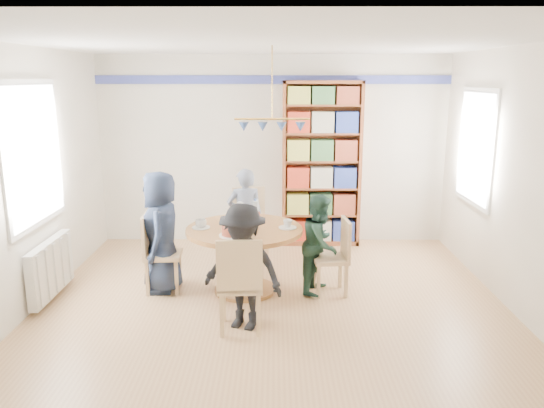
{
  "coord_description": "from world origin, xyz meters",
  "views": [
    {
      "loc": [
        0.03,
        -5.15,
        2.37
      ],
      "look_at": [
        0.0,
        0.4,
        1.05
      ],
      "focal_mm": 35.0,
      "sensor_mm": 36.0,
      "label": 1
    }
  ],
  "objects_px": {
    "radiator": "(51,268)",
    "person_left": "(161,232)",
    "chair_far": "(250,222)",
    "bookshelf": "(321,166)",
    "person_right": "(320,244)",
    "person_near": "(243,267)",
    "chair_left": "(156,249)",
    "chair_near": "(240,281)",
    "chair_right": "(337,253)",
    "person_far": "(245,217)",
    "dining_table": "(245,244)"
  },
  "relations": [
    {
      "from": "radiator",
      "to": "person_left",
      "type": "relative_size",
      "value": 0.73
    },
    {
      "from": "radiator",
      "to": "person_left",
      "type": "distance_m",
      "value": 1.24
    },
    {
      "from": "chair_far",
      "to": "bookshelf",
      "type": "height_order",
      "value": "bookshelf"
    },
    {
      "from": "person_right",
      "to": "person_near",
      "type": "height_order",
      "value": "person_near"
    },
    {
      "from": "chair_left",
      "to": "chair_near",
      "type": "xyz_separation_m",
      "value": [
        1.01,
        -1.03,
        0.03
      ]
    },
    {
      "from": "chair_right",
      "to": "chair_far",
      "type": "xyz_separation_m",
      "value": [
        -1.02,
        1.07,
        0.07
      ]
    },
    {
      "from": "person_far",
      "to": "bookshelf",
      "type": "relative_size",
      "value": 0.54
    },
    {
      "from": "chair_far",
      "to": "person_left",
      "type": "height_order",
      "value": "person_left"
    },
    {
      "from": "person_right",
      "to": "person_left",
      "type": "bearing_deg",
      "value": 109.49
    },
    {
      "from": "chair_near",
      "to": "chair_far",
      "type": "bearing_deg",
      "value": 90.01
    },
    {
      "from": "chair_right",
      "to": "bookshelf",
      "type": "distance_m",
      "value": 1.99
    },
    {
      "from": "chair_far",
      "to": "chair_left",
      "type": "bearing_deg",
      "value": -135.2
    },
    {
      "from": "chair_right",
      "to": "chair_near",
      "type": "bearing_deg",
      "value": -136.36
    },
    {
      "from": "person_left",
      "to": "chair_right",
      "type": "bearing_deg",
      "value": 82.15
    },
    {
      "from": "chair_right",
      "to": "person_near",
      "type": "height_order",
      "value": "person_near"
    },
    {
      "from": "dining_table",
      "to": "person_left",
      "type": "height_order",
      "value": "person_left"
    },
    {
      "from": "chair_far",
      "to": "chair_near",
      "type": "bearing_deg",
      "value": -89.99
    },
    {
      "from": "radiator",
      "to": "chair_far",
      "type": "bearing_deg",
      "value": 30.32
    },
    {
      "from": "radiator",
      "to": "chair_left",
      "type": "height_order",
      "value": "chair_left"
    },
    {
      "from": "person_right",
      "to": "bookshelf",
      "type": "distance_m",
      "value": 1.92
    },
    {
      "from": "chair_far",
      "to": "person_far",
      "type": "height_order",
      "value": "person_far"
    },
    {
      "from": "person_near",
      "to": "bookshelf",
      "type": "xyz_separation_m",
      "value": [
        0.96,
        2.73,
        0.53
      ]
    },
    {
      "from": "chair_left",
      "to": "person_left",
      "type": "xyz_separation_m",
      "value": [
        0.06,
        0.01,
        0.2
      ]
    },
    {
      "from": "dining_table",
      "to": "person_right",
      "type": "bearing_deg",
      "value": 0.98
    },
    {
      "from": "person_right",
      "to": "radiator",
      "type": "bearing_deg",
      "value": 114.56
    },
    {
      "from": "chair_left",
      "to": "bookshelf",
      "type": "distance_m",
      "value": 2.78
    },
    {
      "from": "person_far",
      "to": "person_near",
      "type": "relative_size",
      "value": 1.02
    },
    {
      "from": "chair_near",
      "to": "person_far",
      "type": "bearing_deg",
      "value": 91.68
    },
    {
      "from": "dining_table",
      "to": "chair_far",
      "type": "relative_size",
      "value": 1.33
    },
    {
      "from": "person_left",
      "to": "chair_left",
      "type": "bearing_deg",
      "value": -82.86
    },
    {
      "from": "chair_left",
      "to": "bookshelf",
      "type": "bearing_deg",
      "value": 42.07
    },
    {
      "from": "chair_left",
      "to": "person_far",
      "type": "relative_size",
      "value": 0.71
    },
    {
      "from": "chair_near",
      "to": "person_near",
      "type": "distance_m",
      "value": 0.15
    },
    {
      "from": "person_right",
      "to": "bookshelf",
      "type": "bearing_deg",
      "value": 15.44
    },
    {
      "from": "person_left",
      "to": "person_right",
      "type": "xyz_separation_m",
      "value": [
        1.79,
        -0.02,
        -0.13
      ]
    },
    {
      "from": "dining_table",
      "to": "person_far",
      "type": "relative_size",
      "value": 1.03
    },
    {
      "from": "chair_right",
      "to": "bookshelf",
      "type": "bearing_deg",
      "value": 90.84
    },
    {
      "from": "chair_far",
      "to": "person_near",
      "type": "relative_size",
      "value": 0.79
    },
    {
      "from": "person_left",
      "to": "person_far",
      "type": "height_order",
      "value": "person_left"
    },
    {
      "from": "radiator",
      "to": "person_right",
      "type": "xyz_separation_m",
      "value": [
        2.96,
        0.23,
        0.21
      ]
    },
    {
      "from": "radiator",
      "to": "chair_far",
      "type": "distance_m",
      "value": 2.46
    },
    {
      "from": "chair_right",
      "to": "person_right",
      "type": "distance_m",
      "value": 0.21
    },
    {
      "from": "person_right",
      "to": "person_near",
      "type": "bearing_deg",
      "value": 158.51
    },
    {
      "from": "person_near",
      "to": "chair_left",
      "type": "bearing_deg",
      "value": 160.35
    },
    {
      "from": "person_near",
      "to": "bookshelf",
      "type": "distance_m",
      "value": 2.94
    },
    {
      "from": "chair_far",
      "to": "person_right",
      "type": "height_order",
      "value": "person_right"
    },
    {
      "from": "dining_table",
      "to": "chair_left",
      "type": "distance_m",
      "value": 1.0
    },
    {
      "from": "person_left",
      "to": "person_near",
      "type": "distance_m",
      "value": 1.35
    },
    {
      "from": "dining_table",
      "to": "chair_left",
      "type": "xyz_separation_m",
      "value": [
        -1.0,
        0.02,
        -0.06
      ]
    },
    {
      "from": "person_right",
      "to": "bookshelf",
      "type": "height_order",
      "value": "bookshelf"
    }
  ]
}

